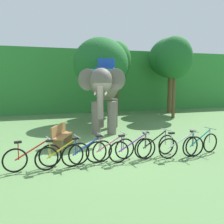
% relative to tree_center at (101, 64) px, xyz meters
% --- Properties ---
extents(ground_plane, '(80.00, 80.00, 0.00)m').
position_rel_tree_center_xyz_m(ground_plane, '(-1.76, -6.16, -3.63)').
color(ground_plane, '#567F47').
extents(foliage_hedge, '(36.00, 6.00, 5.07)m').
position_rel_tree_center_xyz_m(foliage_hedge, '(-1.76, 7.52, -1.09)').
color(foliage_hedge, '#338438').
rests_on(foliage_hedge, ground).
extents(tree_center, '(3.38, 3.38, 5.22)m').
position_rel_tree_center_xyz_m(tree_center, '(0.00, 0.00, 0.00)').
color(tree_center, brown).
rests_on(tree_center, ground).
extents(tree_far_right, '(2.10, 2.10, 5.56)m').
position_rel_tree_center_xyz_m(tree_far_right, '(2.11, 3.05, 0.45)').
color(tree_far_right, brown).
rests_on(tree_far_right, ground).
extents(tree_far_left, '(2.37, 2.37, 5.58)m').
position_rel_tree_center_xyz_m(tree_far_left, '(5.21, 0.00, 0.50)').
color(tree_far_left, brown).
rests_on(tree_far_left, ground).
extents(tree_right, '(3.44, 3.44, 5.96)m').
position_rel_tree_center_xyz_m(tree_right, '(6.46, 2.64, 0.74)').
color(tree_right, brown).
rests_on(tree_right, ground).
extents(elephant, '(2.84, 4.21, 3.78)m').
position_rel_tree_center_xyz_m(elephant, '(-0.61, -3.01, -1.42)').
color(elephant, '#665E56').
rests_on(elephant, ground).
extents(bike_red, '(1.70, 0.52, 0.92)m').
position_rel_tree_center_xyz_m(bike_red, '(-4.10, -7.52, -3.24)').
color(bike_red, black).
rests_on(bike_red, ground).
extents(bike_yellow, '(1.69, 0.53, 0.92)m').
position_rel_tree_center_xyz_m(bike_yellow, '(-3.23, -7.61, -3.24)').
color(bike_yellow, black).
rests_on(bike_yellow, ground).
extents(bike_blue, '(1.69, 0.52, 0.92)m').
position_rel_tree_center_xyz_m(bike_blue, '(-2.46, -7.54, -3.24)').
color(bike_blue, black).
rests_on(bike_blue, ground).
extents(bike_pink, '(1.71, 0.52, 0.92)m').
position_rel_tree_center_xyz_m(bike_pink, '(-1.69, -7.47, -3.24)').
color(bike_pink, black).
rests_on(bike_pink, ground).
extents(bike_purple, '(1.71, 0.52, 0.92)m').
position_rel_tree_center_xyz_m(bike_purple, '(-1.00, -7.68, -3.24)').
color(bike_purple, black).
rests_on(bike_purple, ground).
extents(bike_black, '(1.69, 0.53, 0.92)m').
position_rel_tree_center_xyz_m(bike_black, '(-0.09, -7.47, -3.24)').
color(bike_black, black).
rests_on(bike_black, ground).
extents(bike_white, '(1.71, 0.52, 0.92)m').
position_rel_tree_center_xyz_m(bike_white, '(0.71, -7.86, -3.24)').
color(bike_white, black).
rests_on(bike_white, ground).
extents(bike_teal, '(1.69, 0.53, 0.92)m').
position_rel_tree_center_xyz_m(bike_teal, '(1.56, -7.75, -3.24)').
color(bike_teal, black).
rests_on(bike_teal, ground).
extents(wooden_bench, '(1.03, 1.53, 0.89)m').
position_rel_tree_center_xyz_m(wooden_bench, '(-3.03, -5.23, -3.15)').
color(wooden_bench, brown).
rests_on(wooden_bench, ground).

